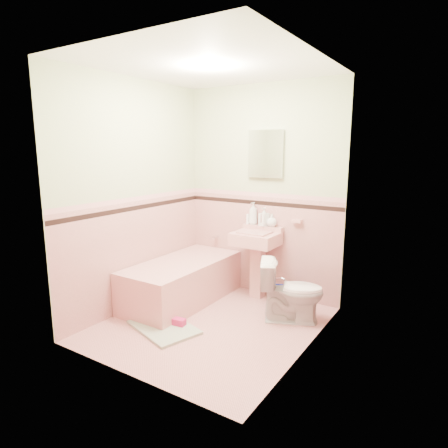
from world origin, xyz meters
The scene contains 32 objects.
floor centered at (0.00, 0.00, 0.00)m, with size 2.20×2.20×0.00m, color #D28D89.
ceiling centered at (0.00, 0.00, 2.50)m, with size 2.20×2.20×0.00m, color white.
wall_back centered at (0.00, 1.10, 1.25)m, with size 2.50×2.50×0.00m, color beige.
wall_front centered at (0.00, -1.10, 1.25)m, with size 2.50×2.50×0.00m, color beige.
wall_left centered at (-1.00, 0.00, 1.25)m, with size 2.50×2.50×0.00m, color beige.
wall_right centered at (1.00, 0.00, 1.25)m, with size 2.50×2.50×0.00m, color beige.
wainscot_back centered at (0.00, 1.09, 0.60)m, with size 2.00×2.00×0.00m, color #D5928E.
wainscot_front centered at (0.00, -1.09, 0.60)m, with size 2.00×2.00×0.00m, color #D5928E.
wainscot_left centered at (-0.99, 0.00, 0.60)m, with size 2.20×2.20×0.00m, color #D5928E.
wainscot_right centered at (0.99, 0.00, 0.60)m, with size 2.20×2.20×0.00m, color #D5928E.
accent_back centered at (0.00, 1.08, 1.12)m, with size 2.00×2.00×0.00m, color black.
accent_front centered at (0.00, -1.08, 1.12)m, with size 2.00×2.00×0.00m, color black.
accent_left centered at (-0.98, 0.00, 1.12)m, with size 2.20×2.20×0.00m, color black.
accent_right centered at (0.98, 0.00, 1.12)m, with size 2.20×2.20×0.00m, color black.
cap_back centered at (0.00, 1.08, 1.22)m, with size 2.00×2.00×0.00m, color #D29294.
cap_front centered at (0.00, -1.08, 1.22)m, with size 2.00×2.00×0.00m, color #D29294.
cap_left centered at (-0.98, 0.00, 1.22)m, with size 2.20×2.20×0.00m, color #D29294.
cap_right centered at (0.98, 0.00, 1.22)m, with size 2.20×2.20×0.00m, color #D29294.
bathtub centered at (-0.63, 0.33, 0.23)m, with size 0.70×1.50×0.45m, color tan.
tub_faucet centered at (-0.63, 1.05, 0.63)m, with size 0.04×0.04×0.12m, color silver.
sink centered at (0.05, 0.86, 0.40)m, with size 0.51×0.48×0.80m, color tan, non-canonical shape.
sink_faucet centered at (0.05, 1.00, 0.95)m, with size 0.02×0.02×0.10m, color silver.
medicine_cabinet centered at (0.05, 1.07, 1.70)m, with size 0.44×0.04×0.55m, color white.
soap_dish centered at (0.47, 1.06, 0.95)m, with size 0.11×0.06×0.04m, color tan.
soap_bottle_left centered at (-0.08, 1.04, 0.99)m, with size 0.10×0.10×0.27m, color #B2B2B2.
soap_bottle_mid centered at (0.06, 1.04, 0.96)m, with size 0.10×0.10×0.22m, color #B2B2B2.
soap_bottle_right centered at (0.16, 1.04, 0.93)m, with size 0.12×0.12×0.15m, color #B2B2B2.
tube centered at (-0.16, 1.04, 0.92)m, with size 0.04×0.04×0.12m, color white.
toilet centered at (0.66, 0.51, 0.33)m, with size 0.36×0.64×0.65m, color white.
bucket centered at (0.40, 0.82, 0.11)m, with size 0.22×0.22×0.22m, color #1628A0, non-canonical shape.
bath_mat centered at (-0.33, -0.34, 0.01)m, with size 0.70×0.46×0.03m, color #9AA78B.
shoe centered at (-0.24, -0.24, 0.06)m, with size 0.17×0.08×0.07m, color #BF1E59.
Camera 1 is at (2.09, -3.04, 1.76)m, focal length 31.02 mm.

